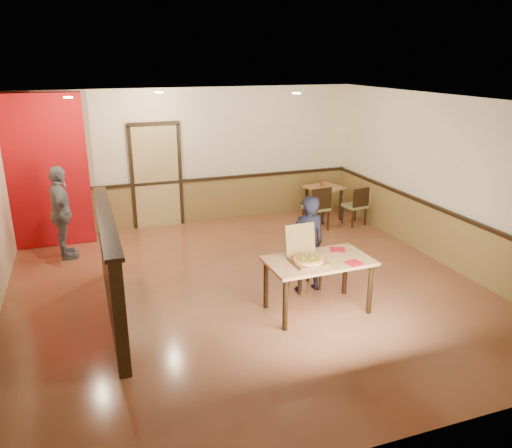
{
  "coord_description": "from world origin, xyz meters",
  "views": [
    {
      "loc": [
        -2.21,
        -6.59,
        3.37
      ],
      "look_at": [
        0.13,
        0.0,
        1.02
      ],
      "focal_mm": 35.0,
      "sensor_mm": 36.0,
      "label": 1
    }
  ],
  "objects_px": {
    "passerby": "(62,213)",
    "pizza_box": "(307,257)",
    "side_table": "(324,194)",
    "side_chair_right": "(357,204)",
    "main_table": "(318,267)",
    "diner_chair": "(302,257)",
    "diner": "(307,244)",
    "side_chair_left": "(318,206)",
    "condiment": "(322,183)"
  },
  "relations": [
    {
      "from": "side_chair_right",
      "to": "diner",
      "type": "height_order",
      "value": "diner"
    },
    {
      "from": "condiment",
      "to": "side_chair_right",
      "type": "bearing_deg",
      "value": -51.96
    },
    {
      "from": "passerby",
      "to": "condiment",
      "type": "distance_m",
      "value": 5.26
    },
    {
      "from": "condiment",
      "to": "diner_chair",
      "type": "bearing_deg",
      "value": -121.25
    },
    {
      "from": "diner",
      "to": "condiment",
      "type": "relative_size",
      "value": 9.93
    },
    {
      "from": "side_chair_left",
      "to": "diner",
      "type": "bearing_deg",
      "value": 55.94
    },
    {
      "from": "diner_chair",
      "to": "diner",
      "type": "xyz_separation_m",
      "value": [
        0.01,
        -0.14,
        0.27
      ]
    },
    {
      "from": "diner_chair",
      "to": "side_chair_right",
      "type": "height_order",
      "value": "diner_chair"
    },
    {
      "from": "main_table",
      "to": "pizza_box",
      "type": "bearing_deg",
      "value": -179.15
    },
    {
      "from": "side_table",
      "to": "condiment",
      "type": "distance_m",
      "value": 0.26
    },
    {
      "from": "side_table",
      "to": "diner",
      "type": "xyz_separation_m",
      "value": [
        -1.84,
        -3.08,
        0.19
      ]
    },
    {
      "from": "diner_chair",
      "to": "pizza_box",
      "type": "height_order",
      "value": "pizza_box"
    },
    {
      "from": "main_table",
      "to": "condiment",
      "type": "height_order",
      "value": "condiment"
    },
    {
      "from": "passerby",
      "to": "diner_chair",
      "type": "bearing_deg",
      "value": -130.42
    },
    {
      "from": "diner_chair",
      "to": "side_chair_right",
      "type": "distance_m",
      "value": 3.27
    },
    {
      "from": "side_chair_left",
      "to": "diner",
      "type": "xyz_separation_m",
      "value": [
        -1.39,
        -2.46,
        0.25
      ]
    },
    {
      "from": "diner_chair",
      "to": "passerby",
      "type": "distance_m",
      "value": 4.23
    },
    {
      "from": "side_table",
      "to": "passerby",
      "type": "height_order",
      "value": "passerby"
    },
    {
      "from": "side_table",
      "to": "pizza_box",
      "type": "height_order",
      "value": "pizza_box"
    },
    {
      "from": "side_table",
      "to": "pizza_box",
      "type": "bearing_deg",
      "value": -120.02
    },
    {
      "from": "main_table",
      "to": "passerby",
      "type": "relative_size",
      "value": 0.88
    },
    {
      "from": "diner",
      "to": "pizza_box",
      "type": "xyz_separation_m",
      "value": [
        -0.31,
        -0.64,
        0.08
      ]
    },
    {
      "from": "main_table",
      "to": "condiment",
      "type": "distance_m",
      "value": 4.21
    },
    {
      "from": "passerby",
      "to": "side_chair_right",
      "type": "bearing_deg",
      "value": -96.19
    },
    {
      "from": "side_chair_left",
      "to": "side_table",
      "type": "bearing_deg",
      "value": -130.31
    },
    {
      "from": "main_table",
      "to": "side_chair_right",
      "type": "distance_m",
      "value": 3.95
    },
    {
      "from": "side_table",
      "to": "side_chair_right",
      "type": "bearing_deg",
      "value": -53.08
    },
    {
      "from": "side_table",
      "to": "passerby",
      "type": "xyz_separation_m",
      "value": [
        -5.28,
        -0.48,
        0.26
      ]
    },
    {
      "from": "passerby",
      "to": "pizza_box",
      "type": "xyz_separation_m",
      "value": [
        3.13,
        -3.24,
        0.0
      ]
    },
    {
      "from": "diner_chair",
      "to": "side_chair_left",
      "type": "distance_m",
      "value": 2.71
    },
    {
      "from": "main_table",
      "to": "diner",
      "type": "xyz_separation_m",
      "value": [
        0.13,
        0.64,
        0.09
      ]
    },
    {
      "from": "condiment",
      "to": "side_table",
      "type": "bearing_deg",
      "value": -36.39
    },
    {
      "from": "main_table",
      "to": "side_table",
      "type": "relative_size",
      "value": 1.71
    },
    {
      "from": "side_chair_right",
      "to": "pizza_box",
      "type": "relative_size",
      "value": 1.57
    },
    {
      "from": "diner_chair",
      "to": "condiment",
      "type": "xyz_separation_m",
      "value": [
        1.8,
        2.97,
        0.33
      ]
    },
    {
      "from": "diner",
      "to": "pizza_box",
      "type": "distance_m",
      "value": 0.72
    },
    {
      "from": "diner",
      "to": "side_chair_right",
      "type": "bearing_deg",
      "value": -134.02
    },
    {
      "from": "diner",
      "to": "side_table",
      "type": "bearing_deg",
      "value": -121.91
    },
    {
      "from": "side_table",
      "to": "diner_chair",
      "type": "bearing_deg",
      "value": -122.17
    },
    {
      "from": "side_table",
      "to": "diner",
      "type": "relative_size",
      "value": 0.57
    },
    {
      "from": "passerby",
      "to": "pizza_box",
      "type": "distance_m",
      "value": 4.5
    },
    {
      "from": "main_table",
      "to": "side_table",
      "type": "distance_m",
      "value": 4.2
    },
    {
      "from": "main_table",
      "to": "side_chair_left",
      "type": "distance_m",
      "value": 3.45
    },
    {
      "from": "diner",
      "to": "passerby",
      "type": "distance_m",
      "value": 4.31
    },
    {
      "from": "side_chair_right",
      "to": "side_table",
      "type": "relative_size",
      "value": 0.98
    },
    {
      "from": "diner_chair",
      "to": "side_table",
      "type": "distance_m",
      "value": 3.47
    },
    {
      "from": "diner_chair",
      "to": "diner",
      "type": "height_order",
      "value": "diner"
    },
    {
      "from": "pizza_box",
      "to": "side_chair_left",
      "type": "bearing_deg",
      "value": 59.21
    },
    {
      "from": "side_chair_left",
      "to": "side_table",
      "type": "xyz_separation_m",
      "value": [
        0.44,
        0.62,
        0.06
      ]
    },
    {
      "from": "side_chair_left",
      "to": "condiment",
      "type": "distance_m",
      "value": 0.82
    }
  ]
}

